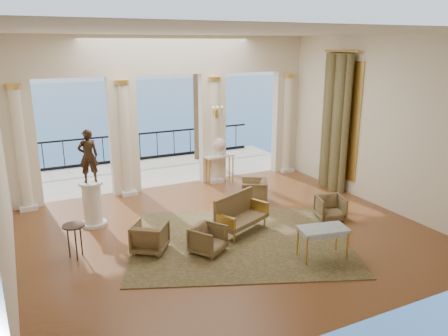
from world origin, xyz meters
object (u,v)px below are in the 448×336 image
game_table (323,231)px  side_table (74,230)px  armchair_c (254,190)px  console_table (219,160)px  settee (239,213)px  statue (88,156)px  armchair_b (330,207)px  armchair_a (208,238)px  armchair_d (150,236)px  pedestal (92,205)px

game_table → side_table: bearing=165.7°
side_table → armchair_c: bearing=14.2°
side_table → console_table: bearing=34.4°
settee → statue: (-3.01, 1.88, 1.29)m
game_table → statue: statue is taller
statue → settee: bearing=145.0°
armchair_b → side_table: 6.08m
armchair_a → armchair_b: size_ratio=0.98×
armchair_c → side_table: 5.10m
armchair_c → console_table: (-0.08, 2.07, 0.37)m
armchair_c → game_table: size_ratio=0.67×
armchair_d → game_table: 3.61m
settee → side_table: (-3.64, 0.31, 0.18)m
armchair_d → console_table: 5.02m
armchair_b → statue: bearing=175.1°
game_table → statue: 5.57m
armchair_a → armchair_d: armchair_d is taller
statue → console_table: 4.68m
statue → game_table: bearing=132.9°
armchair_d → console_table: size_ratio=0.73×
settee → pedestal: pedestal is taller
armchair_b → armchair_d: (-4.58, 0.28, 0.02)m
settee → side_table: settee is taller
armchair_a → statue: 3.48m
pedestal → statue: 1.21m
side_table → armchair_d: bearing=-14.2°
armchair_b → console_table: console_table is taller
armchair_b → settee: (-2.40, 0.34, 0.11)m
armchair_d → console_table: (3.39, 3.69, 0.38)m
console_table → game_table: bearing=-100.0°
armchair_a → pedestal: size_ratio=0.59×
armchair_d → console_table: bearing=-96.8°
armchair_c → armchair_d: (-3.47, -1.62, -0.01)m
armchair_c → statue: 4.53m
settee → console_table: settee is taller
armchair_a → settee: size_ratio=0.44×
game_table → statue: (-3.91, 3.80, 1.14)m
armchair_b → game_table: 2.19m
pedestal → side_table: pedestal is taller
game_table → console_table: console_table is taller
settee → pedestal: size_ratio=1.34×
statue → side_table: 2.02m
settee → side_table: 3.65m
pedestal → console_table: size_ratio=1.15×
side_table → pedestal: bearing=68.1°
statue → armchair_c: bearing=172.8°
armchair_a → statue: statue is taller
armchair_a → armchair_c: armchair_c is taller
armchair_b → statue: 6.01m
armchair_d → game_table: size_ratio=0.66×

